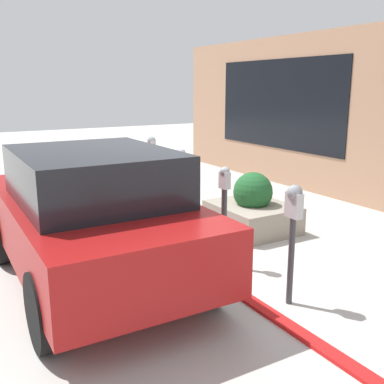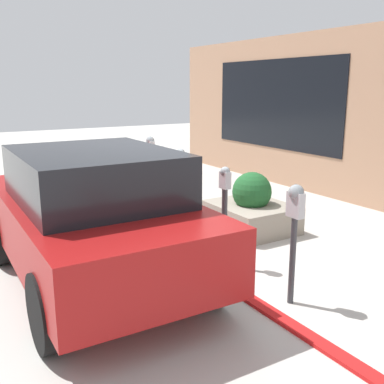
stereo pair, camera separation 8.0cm
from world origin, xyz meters
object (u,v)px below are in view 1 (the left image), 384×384
Objects in this scene: parking_meter_fourth at (152,168)px; planter_box at (252,210)px; parking_meter_second at (224,204)px; parked_car_front at (92,214)px; parking_meter_nearest at (293,219)px; parking_meter_middle at (181,176)px.

parking_meter_fourth reaches higher than planter_box.
parking_meter_second reaches higher than planter_box.
parked_car_front is (0.39, 1.65, 0.01)m from parking_meter_second.
parking_meter_second is 1.70m from parked_car_front.
planter_box is at bearing -28.59° from parking_meter_nearest.
parking_meter_fourth is 1.89m from planter_box.
planter_box is at bearing -97.34° from parking_meter_middle.
parking_meter_second is (1.26, 0.03, -0.12)m from parking_meter_nearest.
parking_meter_fourth is (3.59, -0.03, -0.01)m from parking_meter_nearest.
parking_meter_middle is 1.13m from parking_meter_fourth.
parked_car_front is (1.65, 1.69, -0.11)m from parking_meter_nearest.
parking_meter_second is at bearing 178.56° from parking_meter_fourth.
parking_meter_middle reaches higher than planter_box.
planter_box is 0.34× the size of parked_car_front.
parking_meter_fourth is (1.13, -0.04, -0.06)m from parking_meter_middle.
planter_box is at bearing -51.13° from parking_meter_second.
parking_meter_second is at bearing -102.81° from parked_car_front.
planter_box is at bearing -77.18° from parked_car_front.
parking_meter_middle is (2.46, 0.01, 0.05)m from parking_meter_nearest.
parking_meter_second is 1.73m from planter_box.
parking_meter_second is at bearing 1.46° from parking_meter_nearest.
parking_meter_nearest is 0.94× the size of parking_meter_middle.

